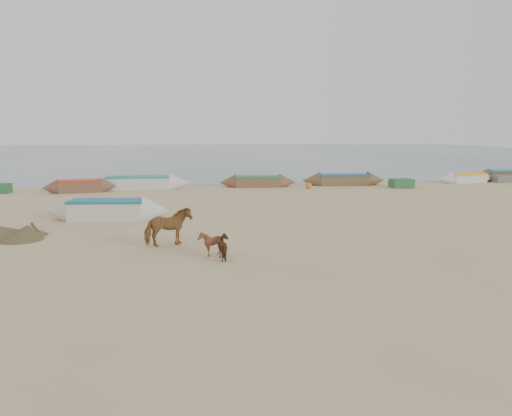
{
  "coord_description": "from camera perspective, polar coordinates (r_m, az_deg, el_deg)",
  "views": [
    {
      "loc": [
        -3.03,
        -15.35,
        4.01
      ],
      "look_at": [
        0.0,
        4.0,
        1.0
      ],
      "focal_mm": 35.0,
      "sensor_mm": 36.0,
      "label": 1
    }
  ],
  "objects": [
    {
      "name": "ground",
      "position": [
        16.15,
        2.2,
        -5.65
      ],
      "size": [
        140.0,
        140.0,
        0.0
      ],
      "primitive_type": "plane",
      "color": "tan",
      "rests_on": "ground"
    },
    {
      "name": "sea",
      "position": [
        97.48,
        -7.15,
        6.32
      ],
      "size": [
        160.0,
        160.0,
        0.0
      ],
      "primitive_type": "plane",
      "color": "slate",
      "rests_on": "ground"
    },
    {
      "name": "cow_adult",
      "position": [
        17.82,
        -10.02,
        -2.16
      ],
      "size": [
        1.76,
        1.18,
        1.37
      ],
      "primitive_type": "imported",
      "rotation": [
        0.0,
        0.0,
        1.87
      ],
      "color": "brown",
      "rests_on": "ground"
    },
    {
      "name": "calf_front",
      "position": [
        16.28,
        -5.17,
        -4.04
      ],
      "size": [
        0.91,
        0.84,
        0.84
      ],
      "primitive_type": "imported",
      "rotation": [
        0.0,
        0.0,
        -1.82
      ],
      "color": "brown",
      "rests_on": "ground"
    },
    {
      "name": "calf_right",
      "position": [
        15.84,
        -3.45,
        -4.49
      ],
      "size": [
        0.96,
        1.0,
        0.78
      ],
      "primitive_type": "imported",
      "rotation": [
        0.0,
        0.0,
        2.11
      ],
      "color": "#4E3119",
      "rests_on": "ground"
    },
    {
      "name": "near_canoe",
      "position": [
        23.84,
        -16.62,
        -0.18
      ],
      "size": [
        5.83,
        2.05,
        0.93
      ],
      "primitive_type": null,
      "rotation": [
        0.0,
        0.0,
        -0.13
      ],
      "color": "silver",
      "rests_on": "ground"
    },
    {
      "name": "waterline_canoes",
      "position": [
        35.75,
        -5.76,
        2.95
      ],
      "size": [
        56.07,
        4.38,
        0.94
      ],
      "color": "brown",
      "rests_on": "ground"
    },
    {
      "name": "beach_clutter",
      "position": [
        36.03,
        2.16,
        2.82
      ],
      "size": [
        43.64,
        4.38,
        0.64
      ],
      "color": "#2A5D32",
      "rests_on": "ground"
    }
  ]
}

